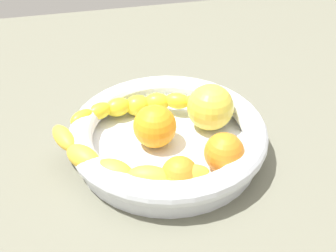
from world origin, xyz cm
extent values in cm
cube|color=#686857|center=(0.00, 0.00, 1.50)|extent=(120.00, 120.00, 3.00)
cylinder|color=white|center=(0.00, 0.00, 4.12)|extent=(27.88, 27.88, 2.23)
torus|color=white|center=(0.00, 0.00, 7.08)|extent=(30.46, 30.46, 3.69)
ellipsoid|color=yellow|center=(-15.54, 0.59, 8.27)|extent=(4.56, 6.73, 2.61)
ellipsoid|color=yellow|center=(-13.09, -3.96, 7.76)|extent=(6.36, 6.96, 3.31)
ellipsoid|color=yellow|center=(-9.44, -7.60, 7.24)|extent=(7.38, 6.92, 4.01)
ellipsoid|color=yellow|center=(-4.89, -10.03, 7.76)|extent=(6.96, 5.21, 3.31)
ellipsoid|color=yellow|center=(0.17, -11.04, 8.27)|extent=(6.34, 2.91, 2.61)
ellipsoid|color=yellow|center=(6.07, 5.33, 8.20)|extent=(4.78, 4.38, 2.26)
ellipsoid|color=yellow|center=(3.21, 7.03, 7.79)|extent=(5.00, 4.21, 2.66)
ellipsoid|color=yellow|center=(0.06, 8.08, 7.38)|extent=(4.84, 3.91, 3.07)
ellipsoid|color=yellow|center=(-3.25, 8.43, 6.97)|extent=(4.29, 3.49, 3.48)
ellipsoid|color=yellow|center=(-6.56, 8.06, 7.38)|extent=(4.85, 3.93, 3.07)
ellipsoid|color=yellow|center=(-9.71, 6.99, 7.79)|extent=(5.01, 4.22, 2.66)
ellipsoid|color=yellow|center=(-12.55, 5.28, 8.20)|extent=(4.78, 4.39, 2.26)
sphere|color=orange|center=(6.33, -7.82, 8.14)|extent=(5.81, 5.81, 5.81)
sphere|color=orange|center=(-2.04, 0.34, 8.53)|extent=(6.59, 6.59, 6.59)
sphere|color=orange|center=(-0.80, -10.36, 7.76)|extent=(5.06, 5.06, 5.06)
sphere|color=gold|center=(7.43, 2.41, 8.96)|extent=(7.44, 7.44, 7.44)
camera|label=1|loc=(-12.70, -54.67, 49.90)|focal=49.32mm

